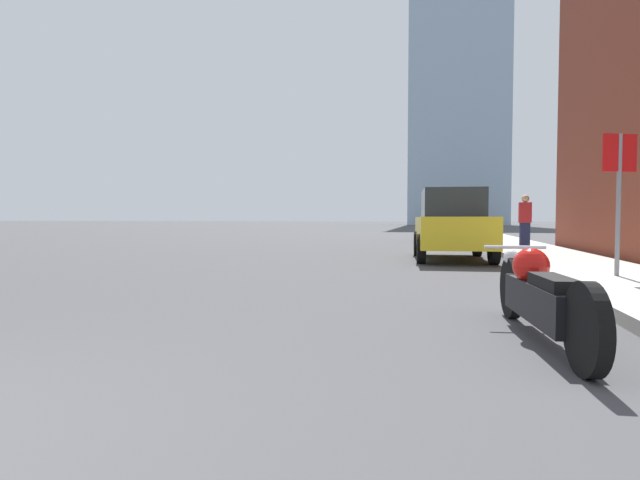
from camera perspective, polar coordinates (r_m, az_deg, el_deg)
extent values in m
cube|color=#B2ADA3|center=(41.14, 17.01, 0.96)|extent=(2.21, 240.00, 0.15)
cube|color=#8CA5BC|center=(96.97, 15.45, 18.53)|extent=(16.43, 16.43, 56.10)
cylinder|color=black|center=(5.76, 21.04, -5.13)|extent=(0.16, 0.66, 0.65)
cylinder|color=black|center=(3.85, 28.17, -8.99)|extent=(0.16, 0.66, 0.65)
cube|color=black|center=(4.79, 23.89, -6.49)|extent=(0.38, 1.55, 0.33)
sphere|color=red|center=(5.05, 22.96, -2.74)|extent=(0.33, 0.33, 0.33)
cube|color=black|center=(4.45, 25.13, -4.41)|extent=(0.28, 0.72, 0.10)
sphere|color=silver|center=(5.76, 21.02, -1.84)|extent=(0.16, 0.16, 0.16)
cylinder|color=silver|center=(5.61, 21.38, -0.77)|extent=(0.62, 0.09, 0.04)
cube|color=gold|center=(13.39, 14.83, 0.93)|extent=(2.02, 4.22, 0.76)
cube|color=#23282D|center=(13.40, 14.87, 4.10)|extent=(1.61, 2.07, 0.72)
cylinder|color=black|center=(14.62, 11.08, -0.40)|extent=(0.25, 0.72, 0.70)
cylinder|color=black|center=(14.78, 17.52, -0.44)|extent=(0.25, 0.72, 0.70)
cylinder|color=black|center=(12.08, 11.50, -1.00)|extent=(0.25, 0.72, 0.70)
cylinder|color=black|center=(12.26, 19.27, -1.04)|extent=(0.25, 0.72, 0.70)
cube|color=black|center=(24.25, 14.81, 1.42)|extent=(2.10, 4.34, 0.61)
cube|color=#23282D|center=(24.25, 14.83, 2.94)|extent=(1.66, 2.14, 0.67)
cylinder|color=black|center=(25.61, 13.09, 0.80)|extent=(0.26, 0.73, 0.72)
cylinder|color=black|center=(25.53, 16.83, 0.76)|extent=(0.26, 0.73, 0.72)
cylinder|color=black|center=(23.01, 12.57, 0.63)|extent=(0.26, 0.73, 0.72)
cylinder|color=black|center=(22.92, 16.72, 0.58)|extent=(0.26, 0.73, 0.72)
cylinder|color=slate|center=(9.33, 30.94, 3.43)|extent=(0.07, 0.07, 2.27)
cube|color=red|center=(9.39, 31.06, 8.54)|extent=(0.57, 0.26, 0.60)
cube|color=#1E2347|center=(16.68, 22.35, 0.48)|extent=(0.29, 0.20, 0.79)
cube|color=#B22328|center=(16.67, 22.39, 2.92)|extent=(0.36, 0.20, 0.63)
sphere|color=tan|center=(16.68, 22.42, 4.40)|extent=(0.23, 0.23, 0.23)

